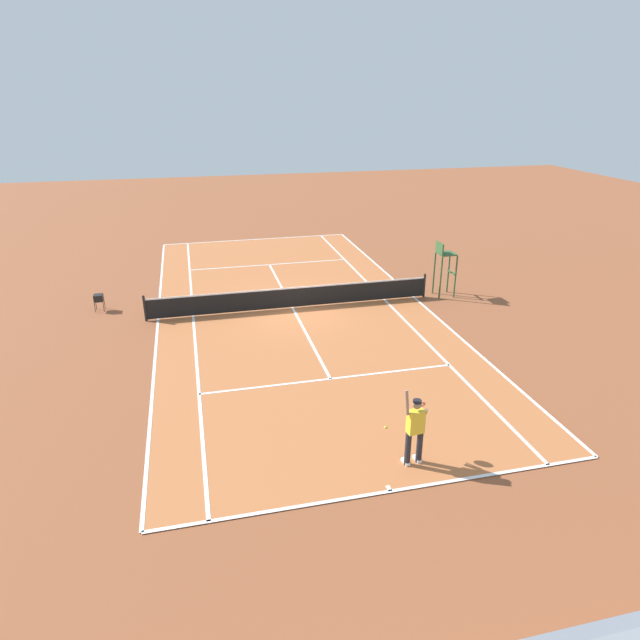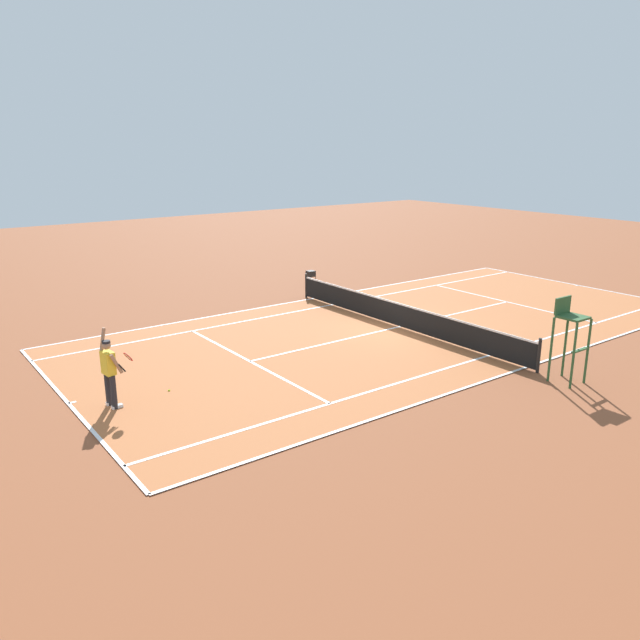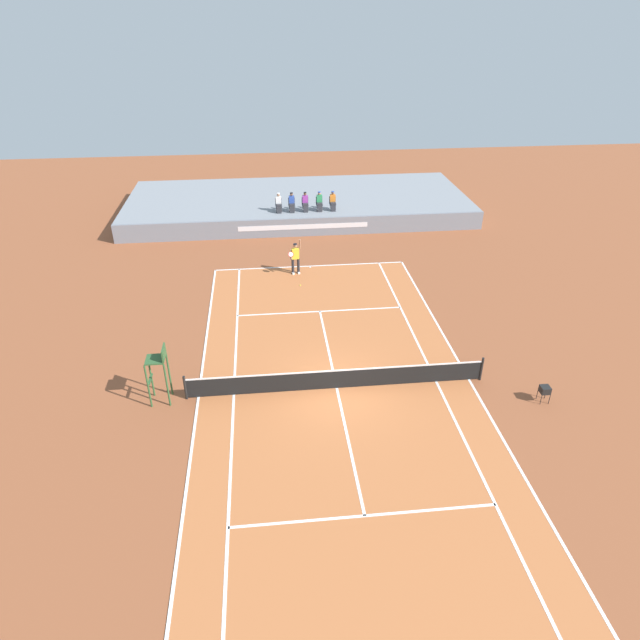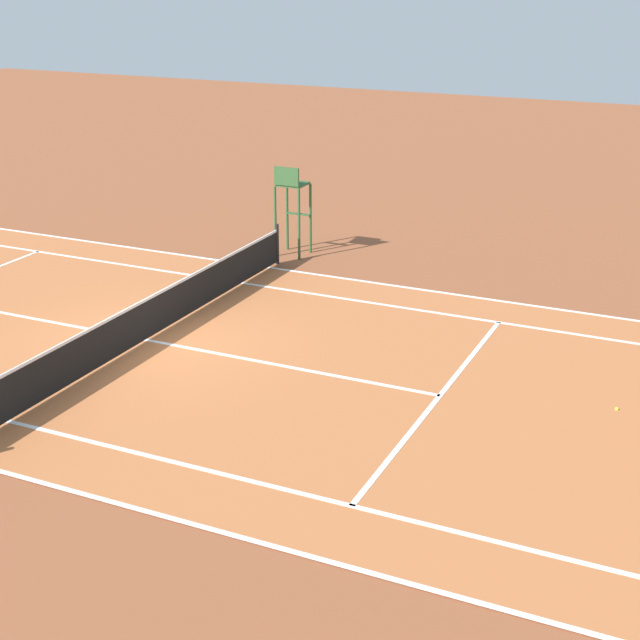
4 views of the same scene
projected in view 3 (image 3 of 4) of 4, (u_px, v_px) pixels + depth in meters
The scene contains 14 objects.
ground_plane at pixel (337, 389), 22.37m from camera, with size 80.00×80.00×0.00m, color brown.
court at pixel (337, 389), 22.37m from camera, with size 11.08×23.88×0.03m.
net at pixel (337, 378), 22.11m from camera, with size 11.98×0.10×1.07m.
barrier_wall at pixel (303, 227), 36.52m from camera, with size 24.30×0.25×1.22m.
bleacher_platform at pixel (298, 203), 40.78m from camera, with size 24.30×9.66×1.22m, color gray.
spectator_seated_0 at pixel (279, 203), 36.96m from camera, with size 0.44×0.60×1.27m.
spectator_seated_1 at pixel (292, 203), 37.04m from camera, with size 0.44×0.60×1.27m.
spectator_seated_2 at pixel (305, 202), 37.13m from camera, with size 0.44×0.60×1.27m.
spectator_seated_3 at pixel (319, 202), 37.21m from camera, with size 0.44×0.60×1.27m.
spectator_seated_4 at pixel (333, 201), 37.30m from camera, with size 0.44×0.60×1.27m.
tennis_player at pixel (295, 257), 31.27m from camera, with size 0.75×0.69×2.08m.
tennis_ball at pixel (300, 285), 30.39m from camera, with size 0.07×0.07×0.07m, color #D1E533.
umpire_chair at pixel (159, 367), 20.97m from camera, with size 0.77×0.77×2.44m.
ball_hopper at pixel (545, 389), 21.40m from camera, with size 0.36×0.36×0.70m.
Camera 3 is at (-2.58, -17.80, 13.60)m, focal length 31.25 mm.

